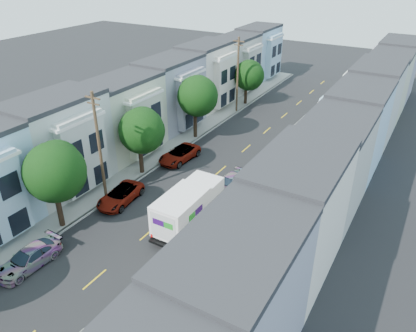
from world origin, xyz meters
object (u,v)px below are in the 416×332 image
utility_pole_near (100,148)px  parked_left_b (29,258)px  tree_b (54,172)px  parked_right_d (315,123)px  tree_c (141,131)px  parked_right_b (200,248)px  parked_left_d (179,154)px  tree_e (248,75)px  parked_right_a (127,326)px  lead_sedan (229,183)px  utility_pole_far (238,75)px  parked_left_c (120,196)px  fedex_truck (188,207)px  parked_right_c (283,157)px  tree_far_r (340,98)px  tree_d (197,96)px

utility_pole_near → parked_left_b: bearing=-81.4°
tree_b → parked_right_d: bearing=69.8°
tree_c → parked_right_b: size_ratio=1.64×
parked_left_d → tree_e: bearing=98.5°
tree_c → parked_right_a: bearing=-54.7°
lead_sedan → parked_right_a: parked_right_a is taller
utility_pole_near → tree_b: bearing=-90.0°
utility_pole_far → parked_left_d: utility_pole_far is taller
utility_pole_far → parked_left_c: bearing=-86.9°
parked_right_a → fedex_truck: bearing=104.0°
parked_right_c → lead_sedan: bearing=-107.8°
parked_right_b → fedex_truck: bearing=134.5°
tree_far_r → tree_c: bearing=-119.9°
parked_left_c → utility_pole_near: bearing=-171.9°
tree_d → parked_right_c: (11.20, -0.99, -4.48)m
tree_far_r → parked_right_c: bearing=-98.2°
parked_left_c → parked_right_a: (9.80, -10.64, 0.01)m
parked_left_c → fedex_truck: bearing=-4.6°
lead_sedan → parked_right_a: (2.53, -17.62, 0.06)m
lead_sedan → parked_right_d: size_ratio=0.99×
tree_d → parked_right_a: bearing=-66.7°
tree_b → parked_right_c: size_ratio=1.40×
tree_far_r → fedex_truck: (-4.63, -28.06, -1.67)m
tree_d → lead_sedan: bearing=-44.0°
fedex_truck → parked_right_d: bearing=83.6°
tree_c → parked_right_b: 14.16m
tree_d → tree_far_r: size_ratio=1.48×
fedex_truck → tree_b: bearing=-148.8°
tree_c → parked_left_b: bearing=-84.6°
lead_sedan → parked_left_d: parked_left_d is taller
parked_left_d → parked_right_b: 15.42m
parked_left_d → parked_right_b: size_ratio=1.21×
tree_c → fedex_truck: 10.35m
parked_right_b → parked_left_d: bearing=128.3°
tree_b → tree_e: tree_b is taller
parked_right_c → parked_right_d: (0.00, 10.94, -0.03)m
parked_left_c → parked_right_b: size_ratio=1.15×
fedex_truck → utility_pole_near: bearing=-177.5°
tree_c → parked_right_a: (11.20, -15.80, -4.03)m
fedex_truck → parked_right_d: 25.37m
parked_right_a → parked_right_c: parked_right_c is taller
utility_pole_near → lead_sedan: 12.21m
tree_far_r → parked_left_b: (-11.80, -37.78, -2.85)m
lead_sedan → parked_left_b: bearing=-106.1°
tree_e → parked_right_a: (11.20, -39.78, -3.63)m
tree_b → fedex_truck: size_ratio=1.07×
tree_d → tree_e: 13.81m
tree_b → fedex_truck: (8.57, 5.27, -3.28)m
tree_c → parked_left_d: (1.40, 4.26, -4.01)m
utility_pole_far → parked_right_d: size_ratio=2.33×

